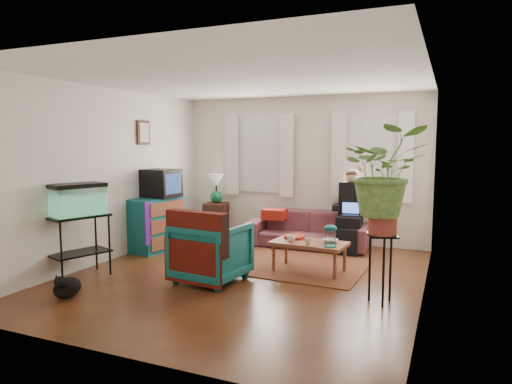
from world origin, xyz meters
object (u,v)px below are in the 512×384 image
at_px(side_table, 217,219).
at_px(sofa, 307,223).
at_px(armchair, 211,249).
at_px(coffee_table, 309,257).
at_px(aquarium_stand, 80,246).
at_px(plant_stand, 381,269).
at_px(dresser, 157,224).

bearing_deg(side_table, sofa, -7.75).
xyz_separation_m(sofa, armchair, (-0.57, -2.38, 0.02)).
height_order(sofa, side_table, sofa).
bearing_deg(coffee_table, side_table, 148.58).
bearing_deg(aquarium_stand, sofa, 72.41).
height_order(sofa, plant_stand, sofa).
distance_m(dresser, coffee_table, 2.74).
height_order(side_table, dresser, dresser).
distance_m(dresser, aquarium_stand, 1.73).
bearing_deg(dresser, aquarium_stand, -83.91).
bearing_deg(dresser, sofa, 34.61).
bearing_deg(coffee_table, dresser, 178.90).
distance_m(side_table, armchair, 2.96).
distance_m(aquarium_stand, armchair, 1.77).
height_order(side_table, plant_stand, plant_stand).
bearing_deg(armchair, sofa, -97.23).
xyz_separation_m(side_table, coffee_table, (2.38, -1.74, -0.10)).
xyz_separation_m(dresser, coffee_table, (2.72, -0.28, -0.23)).
distance_m(coffee_table, plant_stand, 1.42).
relative_size(dresser, plant_stand, 1.24).
bearing_deg(side_table, plant_stand, -37.16).
height_order(dresser, plant_stand, dresser).
bearing_deg(side_table, dresser, -103.09).
relative_size(sofa, side_table, 3.29).
bearing_deg(armchair, aquarium_stand, 24.49).
xyz_separation_m(side_table, aquarium_stand, (-0.35, -3.19, 0.10)).
relative_size(dresser, coffee_table, 0.96).
relative_size(armchair, coffee_table, 0.83).
bearing_deg(sofa, dresser, -155.31).
bearing_deg(sofa, plant_stand, -60.02).
bearing_deg(side_table, armchair, -63.18).
bearing_deg(dresser, coffee_table, 0.52).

